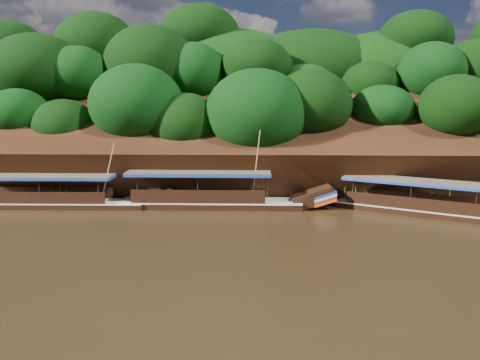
% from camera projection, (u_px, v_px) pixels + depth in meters
% --- Properties ---
extents(ground, '(160.00, 160.00, 0.00)m').
position_uv_depth(ground, '(246.00, 242.00, 24.71)').
color(ground, black).
rests_on(ground, ground).
extents(riverbank, '(120.00, 30.06, 19.40)m').
position_uv_depth(riverbank, '(250.00, 157.00, 46.82)').
color(riverbank, black).
rests_on(riverbank, ground).
extents(boat_0, '(12.94, 8.45, 5.46)m').
position_uv_depth(boat_0, '(436.00, 208.00, 30.34)').
color(boat_0, black).
rests_on(boat_0, ground).
extents(boat_1, '(15.01, 2.67, 5.96)m').
position_uv_depth(boat_1, '(222.00, 199.00, 32.82)').
color(boat_1, black).
rests_on(boat_1, ground).
extents(boat_2, '(14.70, 2.47, 4.96)m').
position_uv_depth(boat_2, '(67.00, 200.00, 32.86)').
color(boat_2, black).
rests_on(boat_2, ground).
extents(reeds, '(48.06, 2.19, 1.97)m').
position_uv_depth(reeds, '(209.00, 192.00, 34.07)').
color(reeds, '#296619').
rests_on(reeds, ground).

